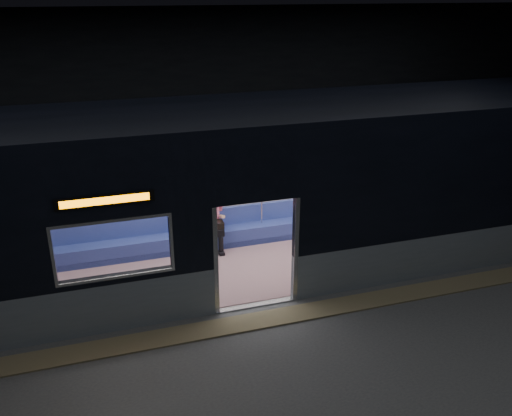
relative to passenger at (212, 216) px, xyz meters
name	(u,v)px	position (x,y,z in m)	size (l,w,h in m)	color
station_floor	(275,338)	(0.22, -3.55, -0.80)	(24.00, 14.00, 0.01)	#47494C
station_envelope	(279,121)	(0.22, -3.55, 2.87)	(24.00, 14.00, 5.00)	black
tactile_strip	(265,319)	(0.22, -3.00, -0.78)	(22.80, 0.50, 0.03)	#8C7F59
metro_car	(233,185)	(0.22, -1.00, 1.05)	(18.00, 3.04, 3.35)	gray
passenger	(212,216)	(0.00, 0.00, 0.00)	(0.39, 0.67, 1.36)	black
handbag	(216,225)	(0.05, -0.22, -0.11)	(0.29, 0.25, 0.15)	black
transit_map	(343,169)	(3.26, 0.31, 0.66)	(0.94, 0.03, 0.61)	white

